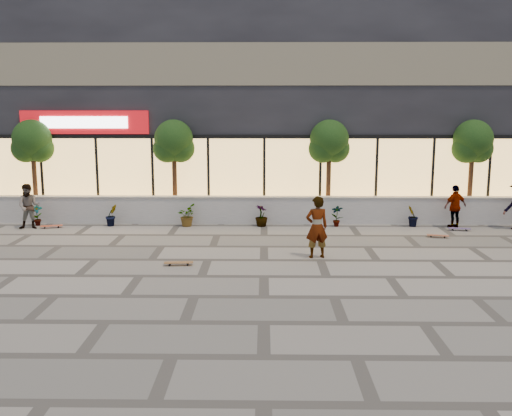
{
  "coord_description": "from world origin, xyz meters",
  "views": [
    {
      "loc": [
        -0.0,
        -14.34,
        4.33
      ],
      "look_at": [
        -0.25,
        2.96,
        1.3
      ],
      "focal_mm": 40.0,
      "sensor_mm": 36.0,
      "label": 1
    }
  ],
  "objects_px": {
    "skateboard_right_far": "(460,229)",
    "tree_mideast": "(329,144)",
    "tree_west": "(32,144)",
    "skateboard_center": "(179,263)",
    "skateboard_left": "(51,226)",
    "skater_right_near": "(455,206)",
    "tree_midwest": "(174,144)",
    "tree_east": "(473,144)",
    "skater_center": "(317,227)",
    "skateboard_right_near": "(438,235)",
    "skater_left": "(29,207)"
  },
  "relations": [
    {
      "from": "tree_mideast",
      "to": "skateboard_right_far",
      "type": "distance_m",
      "value": 5.71
    },
    {
      "from": "skateboard_right_far",
      "to": "skater_right_near",
      "type": "bearing_deg",
      "value": 101.85
    },
    {
      "from": "skateboard_left",
      "to": "skater_center",
      "type": "bearing_deg",
      "value": -39.4
    },
    {
      "from": "skater_right_near",
      "to": "skateboard_right_far",
      "type": "bearing_deg",
      "value": 71.44
    },
    {
      "from": "tree_east",
      "to": "skater_right_near",
      "type": "xyz_separation_m",
      "value": [
        -1.0,
        -1.4,
        -2.19
      ]
    },
    {
      "from": "tree_mideast",
      "to": "skateboard_left",
      "type": "xyz_separation_m",
      "value": [
        -10.31,
        -1.69,
        -2.91
      ]
    },
    {
      "from": "tree_midwest",
      "to": "tree_east",
      "type": "xyz_separation_m",
      "value": [
        11.5,
        0.0,
        0.0
      ]
    },
    {
      "from": "tree_west",
      "to": "tree_midwest",
      "type": "distance_m",
      "value": 5.5
    },
    {
      "from": "skateboard_right_far",
      "to": "tree_mideast",
      "type": "bearing_deg",
      "value": 165.94
    },
    {
      "from": "skater_center",
      "to": "skateboard_center",
      "type": "distance_m",
      "value": 4.12
    },
    {
      "from": "skateboard_center",
      "to": "skater_right_near",
      "type": "bearing_deg",
      "value": 24.59
    },
    {
      "from": "tree_east",
      "to": "skater_left",
      "type": "distance_m",
      "value": 16.77
    },
    {
      "from": "skater_right_near",
      "to": "tree_west",
      "type": "bearing_deg",
      "value": -26.47
    },
    {
      "from": "skater_center",
      "to": "skateboard_left",
      "type": "distance_m",
      "value": 10.22
    },
    {
      "from": "tree_east",
      "to": "skateboard_center",
      "type": "bearing_deg",
      "value": -147.29
    },
    {
      "from": "skateboard_center",
      "to": "skateboard_left",
      "type": "height_order",
      "value": "skateboard_center"
    },
    {
      "from": "tree_mideast",
      "to": "skater_center",
      "type": "xyz_separation_m",
      "value": [
        -0.96,
        -5.75,
        -2.07
      ]
    },
    {
      "from": "skater_right_near",
      "to": "skateboard_left",
      "type": "xyz_separation_m",
      "value": [
        -14.81,
        -0.29,
        -0.71
      ]
    },
    {
      "from": "tree_west",
      "to": "skater_right_near",
      "type": "distance_m",
      "value": 16.21
    },
    {
      "from": "tree_east",
      "to": "skater_center",
      "type": "relative_size",
      "value": 2.14
    },
    {
      "from": "skater_center",
      "to": "skater_right_near",
      "type": "distance_m",
      "value": 6.98
    },
    {
      "from": "tree_west",
      "to": "skateboard_left",
      "type": "xyz_separation_m",
      "value": [
        1.19,
        -1.69,
        -2.91
      ]
    },
    {
      "from": "skater_center",
      "to": "skateboard_right_far",
      "type": "height_order",
      "value": "skater_center"
    },
    {
      "from": "tree_mideast",
      "to": "skater_left",
      "type": "height_order",
      "value": "tree_mideast"
    },
    {
      "from": "skateboard_right_far",
      "to": "skateboard_left",
      "type": "bearing_deg",
      "value": -171.97
    },
    {
      "from": "tree_midwest",
      "to": "skater_center",
      "type": "relative_size",
      "value": 2.14
    },
    {
      "from": "skater_right_near",
      "to": "skateboard_center",
      "type": "relative_size",
      "value": 1.93
    },
    {
      "from": "tree_mideast",
      "to": "skateboard_right_far",
      "type": "xyz_separation_m",
      "value": [
        4.53,
        -1.92,
        -2.91
      ]
    },
    {
      "from": "skateboard_right_near",
      "to": "skateboard_right_far",
      "type": "height_order",
      "value": "skateboard_right_far"
    },
    {
      "from": "tree_midwest",
      "to": "skateboard_right_near",
      "type": "distance_m",
      "value": 10.31
    },
    {
      "from": "tree_west",
      "to": "skateboard_center",
      "type": "height_order",
      "value": "tree_west"
    },
    {
      "from": "skater_right_near",
      "to": "skateboard_right_near",
      "type": "relative_size",
      "value": 2.14
    },
    {
      "from": "tree_mideast",
      "to": "tree_east",
      "type": "height_order",
      "value": "same"
    },
    {
      "from": "tree_east",
      "to": "skater_center",
      "type": "height_order",
      "value": "tree_east"
    },
    {
      "from": "skateboard_left",
      "to": "tree_west",
      "type": "bearing_deg",
      "value": 109.3
    },
    {
      "from": "skateboard_right_near",
      "to": "tree_mideast",
      "type": "bearing_deg",
      "value": 152.81
    },
    {
      "from": "tree_west",
      "to": "skater_center",
      "type": "bearing_deg",
      "value": -28.6
    },
    {
      "from": "tree_mideast",
      "to": "tree_east",
      "type": "xyz_separation_m",
      "value": [
        5.5,
        0.0,
        0.0
      ]
    },
    {
      "from": "skateboard_left",
      "to": "skateboard_center",
      "type": "bearing_deg",
      "value": -58.53
    },
    {
      "from": "tree_mideast",
      "to": "tree_east",
      "type": "relative_size",
      "value": 1.0
    },
    {
      "from": "skater_center",
      "to": "skateboard_right_far",
      "type": "xyz_separation_m",
      "value": [
        5.49,
        3.82,
        -0.84
      ]
    },
    {
      "from": "skater_right_near",
      "to": "skateboard_left",
      "type": "relative_size",
      "value": 1.98
    },
    {
      "from": "tree_midwest",
      "to": "skateboard_right_far",
      "type": "xyz_separation_m",
      "value": [
        10.53,
        -1.92,
        -2.91
      ]
    },
    {
      "from": "tree_west",
      "to": "skater_right_near",
      "type": "xyz_separation_m",
      "value": [
        16.0,
        -1.4,
        -2.19
      ]
    },
    {
      "from": "skateboard_center",
      "to": "skateboard_right_far",
      "type": "relative_size",
      "value": 1.06
    },
    {
      "from": "tree_midwest",
      "to": "tree_west",
      "type": "bearing_deg",
      "value": 180.0
    },
    {
      "from": "skateboard_right_far",
      "to": "tree_midwest",
      "type": "bearing_deg",
      "value": 178.6
    },
    {
      "from": "skateboard_center",
      "to": "skateboard_right_far",
      "type": "bearing_deg",
      "value": 22.05
    },
    {
      "from": "skater_center",
      "to": "skateboard_right_near",
      "type": "bearing_deg",
      "value": -160.44
    },
    {
      "from": "tree_mideast",
      "to": "skater_left",
      "type": "bearing_deg",
      "value": -170.58
    }
  ]
}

